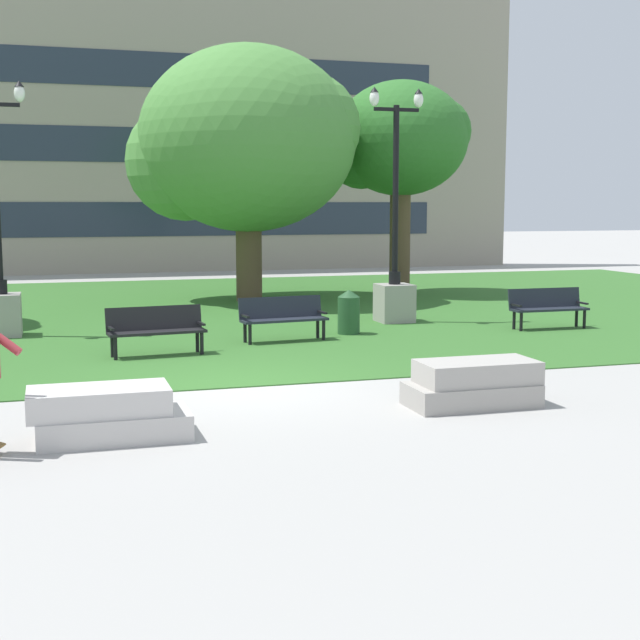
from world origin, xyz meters
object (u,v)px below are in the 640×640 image
object	(u,v)px
concrete_block_left	(474,384)
park_bench_far_left	(156,327)
lamp_post_left	(0,286)
trash_bin	(349,312)
concrete_block_center	(107,415)
lamp_post_right	(395,276)
park_bench_near_right	(547,305)
park_bench_far_right	(283,316)

from	to	relation	value
concrete_block_left	park_bench_far_left	distance (m)	6.66
lamp_post_left	trash_bin	distance (m)	7.44
concrete_block_center	lamp_post_right	world-z (taller)	lamp_post_right
concrete_block_left	trash_bin	world-z (taller)	trash_bin
park_bench_near_right	trash_bin	distance (m)	4.61
park_bench_far_right	lamp_post_left	size ratio (longest dim) A/B	0.35
concrete_block_left	park_bench_near_right	distance (m)	8.31
concrete_block_center	park_bench_near_right	xyz separation A→B (m)	(10.14, 6.92, 0.23)
concrete_block_left	lamp_post_right	distance (m)	8.92
concrete_block_center	park_bench_near_right	bearing A→B (deg)	34.29
park_bench_far_right	lamp_post_left	bearing A→B (deg)	156.98
lamp_post_left	lamp_post_right	size ratio (longest dim) A/B	0.98
concrete_block_center	concrete_block_left	xyz separation A→B (m)	(5.04, 0.37, 0.00)
concrete_block_center	park_bench_near_right	world-z (taller)	park_bench_near_right
park_bench_far_right	lamp_post_left	xyz separation A→B (m)	(-5.57, 2.37, 0.56)
park_bench_far_left	park_bench_far_right	distance (m)	2.89
concrete_block_center	trash_bin	xyz separation A→B (m)	(5.56, 7.39, 0.20)
park_bench_far_left	lamp_post_left	size ratio (longest dim) A/B	0.35
concrete_block_center	park_bench_far_left	xyz separation A→B (m)	(1.25, 5.83, 0.23)
concrete_block_center	lamp_post_right	distance (m)	11.56
park_bench_near_right	park_bench_far_left	size ratio (longest dim) A/B	0.98
park_bench_far_left	park_bench_far_right	world-z (taller)	same
lamp_post_left	park_bench_far_right	bearing A→B (deg)	-23.02
concrete_block_center	park_bench_far_right	xyz separation A→B (m)	(3.95, 6.86, 0.23)
park_bench_far_right	lamp_post_right	distance (m)	3.96
concrete_block_left	trash_bin	bearing A→B (deg)	85.76
concrete_block_center	park_bench_far_right	distance (m)	7.92
lamp_post_left	lamp_post_right	distance (m)	8.87
lamp_post_left	park_bench_near_right	bearing A→B (deg)	-11.10
concrete_block_center	concrete_block_left	size ratio (longest dim) A/B	1.05
lamp_post_right	trash_bin	xyz separation A→B (m)	(-1.69, -1.58, -0.61)
concrete_block_left	park_bench_far_left	size ratio (longest dim) A/B	0.98
park_bench_near_right	trash_bin	world-z (taller)	trash_bin
trash_bin	lamp_post_left	bearing A→B (deg)	165.68
park_bench_far_right	lamp_post_left	world-z (taller)	lamp_post_left
park_bench_far_right	park_bench_near_right	bearing A→B (deg)	0.54
park_bench_near_right	lamp_post_left	size ratio (longest dim) A/B	0.34
trash_bin	concrete_block_left	bearing A→B (deg)	-94.24
concrete_block_left	trash_bin	xyz separation A→B (m)	(0.52, 7.02, 0.20)
lamp_post_right	trash_bin	bearing A→B (deg)	-136.84
concrete_block_center	park_bench_far_right	bearing A→B (deg)	60.07
concrete_block_center	trash_bin	world-z (taller)	trash_bin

